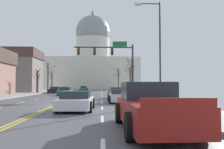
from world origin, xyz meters
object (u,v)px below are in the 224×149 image
Objects in this scene: sedan_near_00 at (117,93)px; sedan_near_01 at (119,96)px; pickup_truck_near_03 at (151,108)px; pedestrian_00 at (139,89)px; sedan_near_02 at (76,101)px; signal_gantry at (112,56)px; street_lamp_right at (157,43)px; sedan_oncoming_03 at (84,88)px; sedan_oncoming_00 at (65,91)px; sedan_oncoming_01 at (55,90)px; sedan_oncoming_02 at (64,89)px.

sedan_near_00 reaches higher than sedan_near_01.
pickup_truck_near_03 is 20.64m from pedestrian_00.
pickup_truck_near_03 is 3.41× the size of pedestrian_00.
pickup_truck_near_03 reaches higher than sedan_near_02.
sedan_near_02 is (-3.32, -13.00, -0.06)m from sedan_near_00.
sedan_near_00 is 0.96× the size of sedan_near_02.
signal_gantry is 1.42× the size of pickup_truck_near_03.
pickup_truck_near_03 is (-0.08, -19.55, 0.13)m from sedan_near_00.
street_lamp_right is 1.80× the size of sedan_oncoming_03.
sedan_oncoming_00 is at bearing 127.62° from sedan_near_00.
street_lamp_right reaches higher than sedan_oncoming_00.
pedestrian_00 is at bearing -76.67° from sedan_oncoming_03.
sedan_oncoming_01 reaches higher than sedan_near_01.
sedan_oncoming_02 is at bearing 109.16° from street_lamp_right.
sedan_oncoming_00 is (-7.29, 9.46, -0.04)m from sedan_near_00.
signal_gantry is 6.27m from pedestrian_00.
sedan_oncoming_03 is at bearing 96.37° from pickup_truck_near_03.
sedan_oncoming_02 is at bearing 111.82° from signal_gantry.
pedestrian_00 reaches higher than sedan_oncoming_00.
sedan_oncoming_00 is (-3.97, 22.46, 0.02)m from sedan_near_02.
street_lamp_right reaches higher than sedan_near_02.
signal_gantry is at bearing 103.68° from street_lamp_right.
sedan_oncoming_01 is (-10.23, 14.96, -4.75)m from signal_gantry.
sedan_oncoming_02 is at bearing -107.15° from sedan_oncoming_03.
sedan_near_00 is 11.94m from sedan_oncoming_00.
sedan_oncoming_00 is 31.56m from sedan_oncoming_03.
signal_gantry is 11.79m from sedan_near_01.
street_lamp_right reaches higher than sedan_oncoming_02.
sedan_near_01 is at bearing -67.95° from sedan_oncoming_01.
sedan_near_02 is at bearing -115.52° from sedan_near_01.
sedan_near_01 is (0.19, -10.77, -4.79)m from signal_gantry.
sedan_oncoming_00 is at bearing -90.82° from sedan_oncoming_03.
pickup_truck_near_03 is 1.23× the size of sedan_oncoming_03.
sedan_oncoming_02 is 12.22m from sedan_oncoming_03.
sedan_near_01 is 7.19m from sedan_near_02.
sedan_oncoming_00 is at bearing 119.12° from street_lamp_right.
sedan_oncoming_03 is (3.80, 21.79, 0.01)m from sedan_oncoming_01.
sedan_oncoming_00 is at bearing 113.89° from sedan_near_01.
sedan_near_00 is 13.41m from sedan_near_02.
sedan_near_00 is 1.03× the size of sedan_oncoming_00.
sedan_near_02 is 1.01× the size of sedan_oncoming_01.
sedan_oncoming_00 is (-9.98, 17.91, -4.38)m from street_lamp_right.
pedestrian_00 reaches higher than sedan_oncoming_03.
sedan_oncoming_03 is (-6.62, 47.52, 0.04)m from sedan_near_01.
sedan_near_00 is at bearing -80.53° from sedan_oncoming_03.
sedan_near_00 is 0.99× the size of sedan_near_01.
signal_gantry is at bearing -80.07° from sedan_oncoming_03.
sedan_oncoming_02 is (-10.44, 29.34, -0.05)m from sedan_near_00.
street_lamp_right is at bearing -72.35° from sedan_near_00.
pedestrian_00 is (2.74, 20.45, 0.31)m from pickup_truck_near_03.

